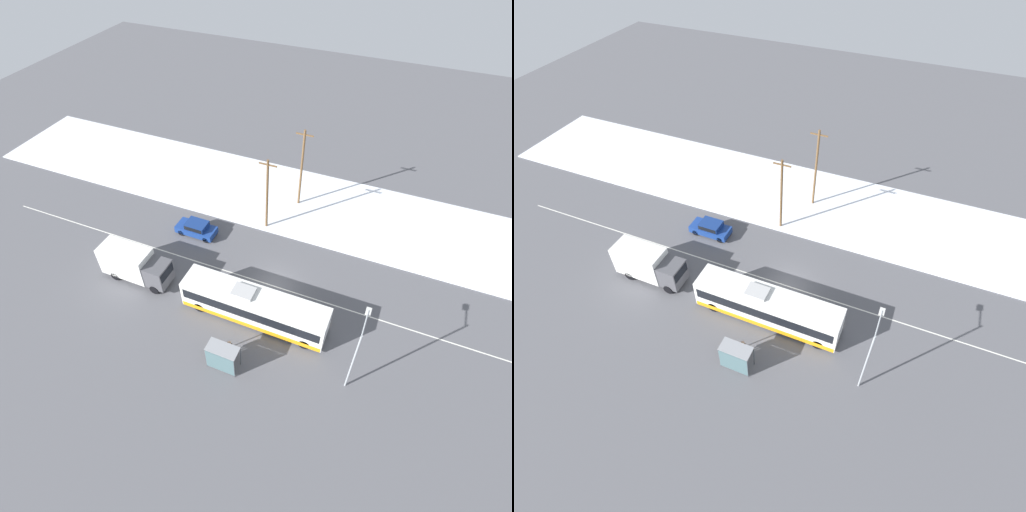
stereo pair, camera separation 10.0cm
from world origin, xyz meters
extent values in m
plane|color=#56565B|center=(0.00, 0.00, 0.00)|extent=(120.00, 120.00, 0.00)
cube|color=silver|center=(0.00, 12.64, 0.06)|extent=(80.00, 12.05, 0.12)
cube|color=silver|center=(0.00, 0.00, 0.00)|extent=(60.00, 0.12, 0.00)
cube|color=white|center=(-0.30, -3.88, 1.60)|extent=(12.40, 2.55, 2.65)
cube|color=black|center=(-0.30, -3.88, 1.92)|extent=(11.90, 2.57, 1.01)
cube|color=orange|center=(-0.30, -3.88, 0.51)|extent=(12.28, 2.57, 0.48)
cube|color=#B2B2B2|center=(-1.23, -3.88, 3.04)|extent=(1.80, 1.40, 0.24)
cylinder|color=black|center=(4.50, -5.02, 0.50)|extent=(1.00, 0.28, 1.00)
cylinder|color=black|center=(4.50, -2.75, 0.50)|extent=(1.00, 0.28, 1.00)
cylinder|color=black|center=(-4.90, -5.02, 0.50)|extent=(1.00, 0.28, 1.00)
cylinder|color=black|center=(-4.90, -2.75, 0.50)|extent=(1.00, 0.28, 1.00)
cube|color=silver|center=(-12.82, -3.84, 1.89)|extent=(4.63, 2.30, 2.80)
cube|color=#4C4C51|center=(-9.56, -3.84, 1.59)|extent=(1.90, 2.19, 2.18)
cube|color=black|center=(-8.63, -3.84, 2.02)|extent=(0.06, 1.96, 0.96)
cylinder|color=black|center=(-9.56, -4.86, 0.45)|extent=(0.90, 0.26, 0.90)
cylinder|color=black|center=(-9.56, -2.82, 0.45)|extent=(0.90, 0.26, 0.90)
cylinder|color=black|center=(-13.75, -4.86, 0.45)|extent=(0.90, 0.26, 0.90)
cylinder|color=black|center=(-13.75, -2.82, 0.45)|extent=(0.90, 0.26, 0.90)
cube|color=navy|center=(-9.90, 3.52, 0.57)|extent=(4.12, 1.80, 0.69)
cube|color=navy|center=(-9.80, 3.52, 1.20)|extent=(2.14, 1.66, 0.56)
cube|color=black|center=(-9.80, 3.52, 1.21)|extent=(1.97, 1.69, 0.45)
cylinder|color=black|center=(-11.26, 2.73, 0.32)|extent=(0.64, 0.22, 0.64)
cylinder|color=black|center=(-11.26, 4.31, 0.32)|extent=(0.64, 0.22, 0.64)
cylinder|color=black|center=(-8.44, 2.73, 0.32)|extent=(0.64, 0.22, 0.64)
cylinder|color=black|center=(-8.44, 4.31, 0.32)|extent=(0.64, 0.22, 0.64)
cylinder|color=#23232D|center=(-0.83, -7.81, 0.39)|extent=(0.12, 0.12, 0.78)
cylinder|color=#23232D|center=(-0.59, -7.81, 0.39)|extent=(0.12, 0.12, 0.78)
cube|color=brown|center=(-0.71, -7.81, 1.10)|extent=(0.41, 0.22, 0.64)
sphere|color=tan|center=(-0.71, -7.81, 1.56)|extent=(0.27, 0.27, 0.27)
cylinder|color=brown|center=(-0.97, -7.81, 1.07)|extent=(0.10, 0.10, 0.61)
cylinder|color=brown|center=(-0.46, -7.81, 1.07)|extent=(0.10, 0.10, 0.61)
cube|color=gray|center=(-0.70, -8.90, 2.37)|extent=(2.42, 1.20, 0.06)
cube|color=slate|center=(-0.70, -9.48, 1.20)|extent=(2.33, 0.04, 2.16)
cylinder|color=#474C51|center=(-1.87, -8.34, 1.17)|extent=(0.08, 0.08, 2.34)
cylinder|color=#474C51|center=(0.47, -8.34, 1.17)|extent=(0.08, 0.08, 2.34)
cylinder|color=#474C51|center=(-1.87, -9.46, 1.17)|extent=(0.08, 0.08, 2.34)
cylinder|color=#474C51|center=(0.47, -9.46, 1.17)|extent=(0.08, 0.08, 2.34)
cylinder|color=#9EA3A8|center=(8.34, -6.91, 3.32)|extent=(0.14, 0.14, 6.64)
cylinder|color=#9EA3A8|center=(8.34, -5.79, 6.49)|extent=(0.10, 2.24, 0.10)
cube|color=silver|center=(8.34, -4.67, 6.42)|extent=(0.36, 0.60, 0.16)
cylinder|color=brown|center=(-3.67, 7.35, 4.04)|extent=(0.24, 0.24, 8.07)
cube|color=brown|center=(-3.67, 7.35, 7.57)|extent=(1.80, 0.12, 0.12)
cylinder|color=brown|center=(-1.80, 12.34, 4.48)|extent=(0.24, 0.24, 8.96)
cube|color=brown|center=(-1.80, 12.34, 8.46)|extent=(1.80, 0.12, 0.12)
camera|label=1|loc=(7.56, -22.19, 28.06)|focal=28.00mm
camera|label=2|loc=(7.66, -22.15, 28.06)|focal=28.00mm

